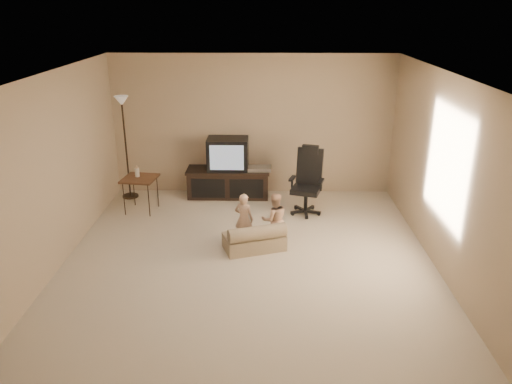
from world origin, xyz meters
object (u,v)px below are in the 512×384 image
toddler_right (274,219)px  tv_stand (229,172)px  office_chair (307,190)px  child_sofa (255,239)px  side_table (140,179)px  floor_lamp (124,125)px  toddler_left (244,219)px

toddler_right → tv_stand: bearing=-80.0°
office_chair → tv_stand: bearing=168.4°
child_sofa → side_table: bearing=125.4°
child_sofa → toddler_right: bearing=13.1°
tv_stand → child_sofa: (0.52, -2.13, -0.28)m
toddler_right → floor_lamp: bearing=-47.9°
floor_lamp → toddler_left: size_ratio=2.37×
side_table → toddler_right: bearing=-29.1°
tv_stand → side_table: bearing=-152.7°
toddler_left → child_sofa: bearing=147.6°
tv_stand → toddler_right: size_ratio=1.90×
floor_lamp → office_chair: bearing=-11.7°
tv_stand → toddler_left: (0.35, -1.92, -0.06)m
floor_lamp → toddler_right: (2.58, -1.87, -0.93)m
floor_lamp → child_sofa: 3.29m
floor_lamp → child_sofa: size_ratio=1.94×
tv_stand → floor_lamp: bearing=-176.7°
child_sofa → office_chair: bearing=40.2°
side_table → floor_lamp: 1.05m
office_chair → floor_lamp: 3.34m
floor_lamp → child_sofa: (2.30, -2.04, -1.17)m
office_chair → side_table: bearing=-163.3°
side_table → toddler_left: bearing=-33.9°
office_chair → floor_lamp: (-3.14, 0.65, 0.93)m
tv_stand → side_table: size_ratio=1.89×
tv_stand → floor_lamp: floor_lamp is taller
tv_stand → child_sofa: tv_stand is taller
tv_stand → toddler_left: 1.95m
tv_stand → office_chair: bearing=-28.3°
office_chair → toddler_right: size_ratio=1.41×
child_sofa → toddler_right: toddler_right is taller
side_table → toddler_right: (2.22, -1.23, -0.17)m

